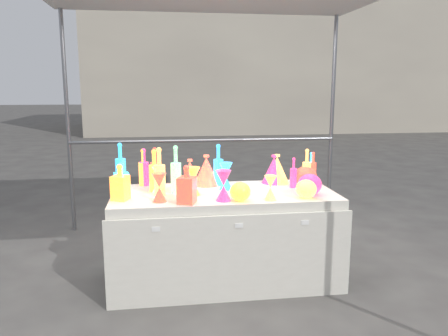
{
  "coord_description": "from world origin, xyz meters",
  "views": [
    {
      "loc": [
        -0.49,
        -3.43,
        1.59
      ],
      "look_at": [
        0.0,
        0.0,
        0.95
      ],
      "focal_mm": 35.0,
      "sensor_mm": 36.0,
      "label": 1
    }
  ],
  "objects": [
    {
      "name": "lampshade_2",
      "position": [
        0.49,
        0.28,
        0.88
      ],
      "size": [
        0.27,
        0.27,
        0.25
      ],
      "primitive_type": null,
      "rotation": [
        0.0,
        0.0,
        0.34
      ],
      "color": "#1A4798",
      "rests_on": "display_table"
    },
    {
      "name": "hourglass_2",
      "position": [
        0.31,
        -0.3,
        0.84
      ],
      "size": [
        0.13,
        0.13,
        0.19
      ],
      "primitive_type": null,
      "rotation": [
        0.0,
        0.0,
        -0.42
      ],
      "color": "#158469",
      "rests_on": "display_table"
    },
    {
      "name": "lampshade_0",
      "position": [
        -0.26,
        0.28,
        0.87
      ],
      "size": [
        0.23,
        0.23,
        0.23
      ],
      "primitive_type": null,
      "rotation": [
        0.0,
        0.0,
        -0.19
      ],
      "color": "gold",
      "rests_on": "display_table"
    },
    {
      "name": "lampshade_1",
      "position": [
        -0.11,
        0.28,
        0.88
      ],
      "size": [
        0.3,
        0.3,
        0.27
      ],
      "primitive_type": null,
      "rotation": [
        0.0,
        0.0,
        -0.42
      ],
      "color": "gold",
      "rests_on": "display_table"
    },
    {
      "name": "lampshade_3",
      "position": [
        0.52,
        0.28,
        0.88
      ],
      "size": [
        0.27,
        0.27,
        0.26
      ],
      "primitive_type": null,
      "rotation": [
        0.0,
        0.0,
        -0.25
      ],
      "color": "#158469",
      "rests_on": "display_table"
    },
    {
      "name": "globe_2",
      "position": [
        0.72,
        0.1,
        0.83
      ],
      "size": [
        0.24,
        0.24,
        0.15
      ],
      "primitive_type": null,
      "rotation": [
        0.0,
        0.0,
        0.31
      ],
      "color": "orange",
      "rests_on": "display_table"
    },
    {
      "name": "bottle_3",
      "position": [
        -0.65,
        0.35,
        0.91
      ],
      "size": [
        0.11,
        0.11,
        0.33
      ],
      "primitive_type": null,
      "rotation": [
        0.0,
        0.0,
        0.4
      ],
      "color": "#1A4798",
      "rests_on": "display_table"
    },
    {
      "name": "globe_1",
      "position": [
        0.6,
        -0.29,
        0.81
      ],
      "size": [
        0.21,
        0.21,
        0.13
      ],
      "primitive_type": null,
      "rotation": [
        0.0,
        0.0,
        -0.38
      ],
      "color": "#158469",
      "rests_on": "display_table"
    },
    {
      "name": "decanter_2",
      "position": [
        -0.81,
        -0.02,
        0.89
      ],
      "size": [
        0.13,
        0.13,
        0.27
      ],
      "primitive_type": null,
      "rotation": [
        0.0,
        0.0,
        0.19
      ],
      "color": "green",
      "rests_on": "display_table"
    },
    {
      "name": "globe_3",
      "position": [
        0.66,
        -0.19,
        0.83
      ],
      "size": [
        0.24,
        0.24,
        0.15
      ],
      "primitive_type": null,
      "rotation": [
        0.0,
        0.0,
        -0.32
      ],
      "color": "#1A4798",
      "rests_on": "display_table"
    },
    {
      "name": "cardboard_box_closed",
      "position": [
        -0.26,
        1.86,
        0.19
      ],
      "size": [
        0.63,
        0.55,
        0.38
      ],
      "primitive_type": "cube",
      "rotation": [
        0.0,
        0.0,
        -0.39
      ],
      "color": "#A8754B",
      "rests_on": "ground"
    },
    {
      "name": "bottle_6",
      "position": [
        -0.56,
        0.11,
        0.92
      ],
      "size": [
        0.1,
        0.1,
        0.35
      ],
      "primitive_type": null,
      "rotation": [
        0.0,
        0.0,
        -0.13
      ],
      "color": "red",
      "rests_on": "display_table"
    },
    {
      "name": "decanter_1",
      "position": [
        -0.32,
        -0.31,
        0.89
      ],
      "size": [
        0.16,
        0.16,
        0.29
      ],
      "primitive_type": null,
      "rotation": [
        0.0,
        0.0,
        -0.37
      ],
      "color": "orange",
      "rests_on": "display_table"
    },
    {
      "name": "decanter_0",
      "position": [
        -0.81,
        -0.14,
        0.89
      ],
      "size": [
        0.15,
        0.15,
        0.28
      ],
      "primitive_type": null,
      "rotation": [
        0.0,
        0.0,
        -0.41
      ],
      "color": "red",
      "rests_on": "display_table"
    },
    {
      "name": "hourglass_3",
      "position": [
        -0.53,
        0.07,
        0.86
      ],
      "size": [
        0.12,
        0.12,
        0.21
      ],
      "primitive_type": null,
      "rotation": [
        0.0,
        0.0,
        -0.11
      ],
      "color": "#C52793",
      "rests_on": "display_table"
    },
    {
      "name": "bottle_1",
      "position": [
        -0.85,
        0.35,
        0.94
      ],
      "size": [
        0.1,
        0.1,
        0.38
      ],
      "primitive_type": null,
      "rotation": [
        0.0,
        0.0,
        0.15
      ],
      "color": "green",
      "rests_on": "display_table"
    },
    {
      "name": "background_building",
      "position": [
        4.0,
        14.0,
        3.0
      ],
      "size": [
        14.0,
        6.0,
        6.0
      ],
      "primitive_type": "cube",
      "color": "beige",
      "rests_on": "ground"
    },
    {
      "name": "globe_0",
      "position": [
        0.08,
        -0.3,
        0.81
      ],
      "size": [
        0.19,
        0.19,
        0.13
      ],
      "primitive_type": null,
      "rotation": [
        0.0,
        0.0,
        0.18
      ],
      "color": "red",
      "rests_on": "display_table"
    },
    {
      "name": "ground",
      "position": [
        0.0,
        0.0,
        0.0
      ],
      "size": [
        80.0,
        80.0,
        0.0
      ],
      "primitive_type": "plane",
      "color": "#65625D",
      "rests_on": "ground"
    },
    {
      "name": "hourglass_5",
      "position": [
        0.03,
        0.09,
        0.86
      ],
      "size": [
        0.13,
        0.13,
        0.23
      ],
      "primitive_type": null,
      "rotation": [
        0.0,
        0.0,
        0.19
      ],
      "color": "green",
      "rests_on": "display_table"
    },
    {
      "name": "bottle_7",
      "position": [
        -0.01,
        0.26,
        0.93
      ],
      "size": [
        0.11,
        0.11,
        0.36
      ],
      "primitive_type": null,
      "rotation": [
        0.0,
        0.0,
        0.28
      ],
      "color": "green",
      "rests_on": "display_table"
    },
    {
      "name": "hourglass_1",
      "position": [
        -0.04,
        -0.27,
        0.87
      ],
      "size": [
        0.15,
        0.15,
        0.23
      ],
      "primitive_type": null,
      "rotation": [
        0.0,
        0.0,
        -0.38
      ],
      "color": "#1A4798",
      "rests_on": "display_table"
    },
    {
      "name": "display_table",
      "position": [
        0.0,
        -0.01,
        0.37
      ],
      "size": [
        1.84,
        0.83,
        0.75
      ],
      "color": "silver",
      "rests_on": "ground"
    },
    {
      "name": "bottle_4",
      "position": [
        -0.52,
        -0.03,
        0.94
      ],
      "size": [
        0.1,
        0.1,
        0.38
      ],
      "primitive_type": null,
      "rotation": [
        0.0,
        0.0,
        0.05
      ],
      "color": "#158469",
      "rests_on": "display_table"
    },
    {
      "name": "bottle_0",
      "position": [
        -0.66,
        0.35,
        0.91
      ],
      "size": [
        0.09,
        0.09,
        0.32
      ],
      "primitive_type": null,
      "rotation": [
        0.0,
        0.0,
        0.06
      ],
      "color": "red",
      "rests_on": "display_table"
    },
    {
      "name": "hourglass_4",
      "position": [
        -0.25,
        -0.06,
        0.86
      ],
      "size": [
        0.15,
        0.15,
        0.22
      ],
      "primitive_type": null,
      "rotation": [
        0.0,
        0.0,
        -0.41
      ],
      "color": "red",
      "rests_on": "display_table"
    },
    {
      "name": "bottle_10",
      "position": [
        0.61,
        0.08,
        0.88
      ],
      "size": [
        0.07,
        0.07,
        0.26
      ],
      "primitive_type": null,
      "rotation": [
        0.0,
        0.0,
        0.17
      ],
      "color": "#1A4798",
      "rests_on": "display_table"
    },
    {
      "name": "cardboard_box_flat",
      "position": [
        1.0,
        1.92,
        0.03
      ],
      "size": [
        0.83,
        0.65,
        0.06
      ],
      "primitive_type": "cube",
      "rotation": [
        0.0,
        0.0,
        -0.15
      ],
      "color": "#A8754B",
      "rests_on": "ground"
    },
    {
      "name": "bottle_11",
      "position": [
        0.74,
        0.14,
        0.91
      ],
      "size": [
        0.08,
        0.08,
        0.32
      ],
      "primitive_type": null,
      "rotation": [
        0.0,
        0.0,
        -0.18
      ],
      "color": "#158469",
      "rests_on": "display_table"
    },
    {
      "name": "bottle_8",
      "position": [
        0.86,
        0.36,
        0.88
      ],
      "size": [
        0.07,
        0.07,
        0.26
      ],
      "primitive_type": null,
      "rotation": [
        0.0,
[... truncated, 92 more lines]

